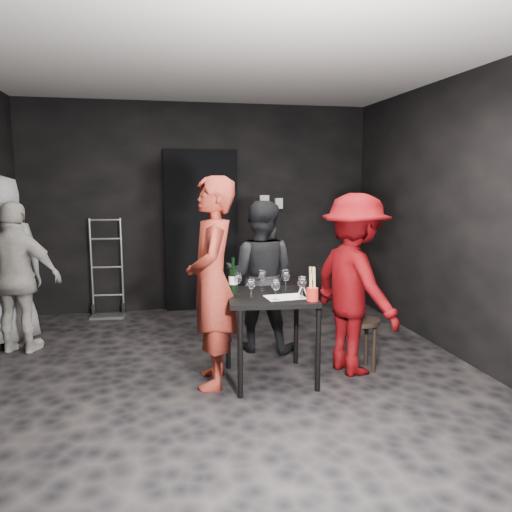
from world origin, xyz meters
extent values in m
cube|color=black|center=(0.00, 0.00, 0.00)|extent=(4.50, 5.00, 0.02)
cube|color=silver|center=(0.00, 0.00, 2.70)|extent=(4.50, 5.00, 0.02)
cube|color=black|center=(0.00, 2.50, 1.35)|extent=(4.50, 0.04, 2.70)
cube|color=black|center=(0.00, -2.50, 1.35)|extent=(4.50, 0.04, 2.70)
cube|color=black|center=(2.25, 0.00, 1.35)|extent=(0.04, 5.00, 2.70)
cube|color=black|center=(0.00, 2.44, 1.05)|extent=(0.95, 0.10, 2.10)
cube|color=#B7B7B2|center=(0.85, 2.45, 1.45)|extent=(0.12, 0.06, 0.12)
cube|color=#B7B7B2|center=(1.05, 2.45, 1.40)|extent=(0.10, 0.06, 0.14)
cylinder|color=#B2B2B7|center=(-1.40, 2.36, 0.62)|extent=(0.03, 0.03, 1.24)
cylinder|color=#B2B2B7|center=(-1.02, 2.36, 0.62)|extent=(0.03, 0.03, 1.24)
cube|color=#B2B2B7|center=(-1.21, 2.24, 0.01)|extent=(0.41, 0.23, 0.03)
cylinder|color=black|center=(-1.40, 2.39, 0.08)|extent=(0.04, 0.16, 0.16)
cylinder|color=black|center=(-1.02, 2.39, 0.08)|extent=(0.04, 0.16, 0.16)
cube|color=black|center=(0.34, -0.10, 0.73)|extent=(0.72, 0.72, 0.04)
cylinder|color=black|center=(0.02, -0.42, 0.35)|extent=(0.04, 0.04, 0.71)
cylinder|color=black|center=(0.66, -0.42, 0.35)|extent=(0.04, 0.04, 0.71)
cylinder|color=black|center=(0.02, 0.22, 0.35)|extent=(0.04, 0.04, 0.71)
cylinder|color=black|center=(0.66, 0.22, 0.35)|extent=(0.04, 0.04, 0.71)
cylinder|color=black|center=(1.20, -0.05, 0.45)|extent=(0.31, 0.31, 0.04)
cylinder|color=black|center=(1.28, 0.04, 0.21)|extent=(0.04, 0.04, 0.41)
cylinder|color=black|center=(1.12, 0.04, 0.21)|extent=(0.04, 0.04, 0.41)
cylinder|color=black|center=(1.12, -0.13, 0.21)|extent=(0.04, 0.04, 0.41)
cylinder|color=black|center=(1.28, -0.13, 0.21)|extent=(0.04, 0.04, 0.41)
imported|color=maroon|center=(-0.15, -0.09, 1.01)|extent=(0.57, 0.79, 2.02)
imported|color=black|center=(0.42, 0.70, 0.76)|extent=(0.84, 0.67, 1.52)
imported|color=#5D0407|center=(1.11, -0.06, 0.85)|extent=(0.79, 1.19, 1.70)
imported|color=#BAB5AC|center=(-1.94, 1.09, 0.76)|extent=(0.98, 0.67, 1.52)
imported|color=gray|center=(-2.15, 1.33, 1.04)|extent=(1.15, 1.03, 2.08)
cube|color=white|center=(0.43, -0.23, 0.75)|extent=(0.33, 0.24, 0.00)
cylinder|color=black|center=(0.03, -0.02, 0.86)|extent=(0.07, 0.07, 0.22)
cylinder|color=black|center=(0.03, -0.02, 1.02)|extent=(0.03, 0.03, 0.09)
cylinder|color=white|center=(0.03, -0.02, 0.87)|extent=(0.08, 0.08, 0.07)
cylinder|color=red|center=(0.62, -0.38, 0.80)|extent=(0.09, 0.09, 0.11)
camera|label=1|loc=(-0.60, -4.11, 1.70)|focal=35.00mm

